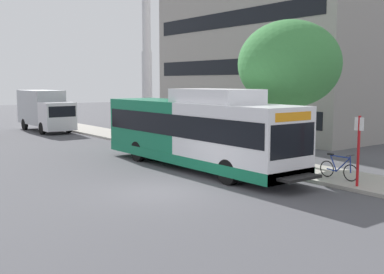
# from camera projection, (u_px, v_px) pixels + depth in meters

# --- Properties ---
(ground_plane) EXTENTS (120.00, 120.00, 0.00)m
(ground_plane) POSITION_uv_depth(u_px,v_px,m) (73.00, 162.00, 23.37)
(ground_plane) COLOR #4C4C51
(sidewalk_curb) EXTENTS (3.00, 56.00, 0.14)m
(sidewalk_curb) POSITION_uv_depth(u_px,v_px,m) (208.00, 153.00, 25.97)
(sidewalk_curb) COLOR #A8A399
(sidewalk_curb) RESTS_ON ground
(transit_bus) EXTENTS (2.58, 12.25, 3.65)m
(transit_bus) POSITION_uv_depth(u_px,v_px,m) (196.00, 131.00, 21.47)
(transit_bus) COLOR white
(transit_bus) RESTS_ON ground
(bus_stop_sign_pole) EXTENTS (0.10, 0.36, 2.60)m
(bus_stop_sign_pole) POSITION_uv_depth(u_px,v_px,m) (359.00, 146.00, 17.15)
(bus_stop_sign_pole) COLOR red
(bus_stop_sign_pole) RESTS_ON sidewalk_curb
(bicycle_parked) EXTENTS (0.52, 1.76, 1.02)m
(bicycle_parked) POSITION_uv_depth(u_px,v_px,m) (339.00, 168.00, 18.55)
(bicycle_parked) COLOR black
(bicycle_parked) RESTS_ON sidewalk_curb
(street_tree_near_stop) EXTENTS (4.80, 4.80, 6.67)m
(street_tree_near_stop) POSITION_uv_depth(u_px,v_px,m) (289.00, 64.00, 21.99)
(street_tree_near_stop) COLOR #4C3823
(street_tree_near_stop) RESTS_ON sidewalk_curb
(box_truck_background) EXTENTS (2.32, 7.01, 3.25)m
(box_truck_background) POSITION_uv_depth(u_px,v_px,m) (45.00, 109.00, 37.64)
(box_truck_background) COLOR silver
(box_truck_background) RESTS_ON ground
(lattice_comm_tower) EXTENTS (1.10, 1.10, 31.00)m
(lattice_comm_tower) POSITION_uv_depth(u_px,v_px,m) (146.00, 20.00, 49.55)
(lattice_comm_tower) COLOR #B7B7BC
(lattice_comm_tower) RESTS_ON ground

